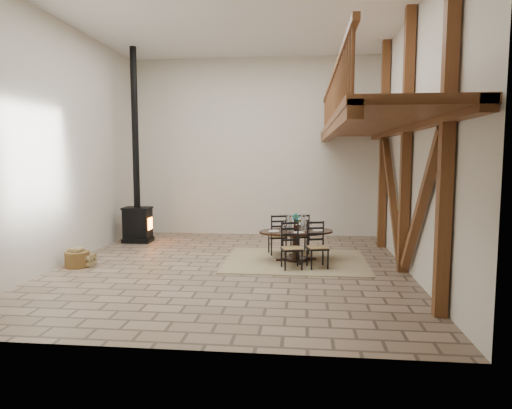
# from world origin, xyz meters

# --- Properties ---
(ground) EXTENTS (8.00, 8.00, 0.00)m
(ground) POSITION_xyz_m (0.00, 0.00, 0.00)
(ground) COLOR #907760
(ground) RESTS_ON ground
(room_shell) EXTENTS (7.02, 8.02, 5.01)m
(room_shell) POSITION_xyz_m (1.19, 0.00, 3.01)
(room_shell) COLOR beige
(room_shell) RESTS_ON ground
(rug) EXTENTS (3.00, 2.50, 0.02)m
(rug) POSITION_xyz_m (1.30, 0.69, 0.01)
(rug) COLOR tan
(rug) RESTS_ON ground
(dining_table) EXTENTS (1.80, 1.96, 1.03)m
(dining_table) POSITION_xyz_m (1.30, 0.69, 0.39)
(dining_table) COLOR black
(dining_table) RESTS_ON ground
(wood_stove) EXTENTS (0.72, 0.56, 5.00)m
(wood_stove) POSITION_xyz_m (-2.88, 2.47, 1.11)
(wood_stove) COLOR black
(wood_stove) RESTS_ON ground
(log_basket) EXTENTS (0.49, 0.49, 0.40)m
(log_basket) POSITION_xyz_m (-3.12, -0.32, 0.17)
(log_basket) COLOR brown
(log_basket) RESTS_ON ground
(log_stack) EXTENTS (0.37, 0.38, 0.25)m
(log_stack) POSITION_xyz_m (-3.00, -0.23, 0.12)
(log_stack) COLOR tan
(log_stack) RESTS_ON ground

